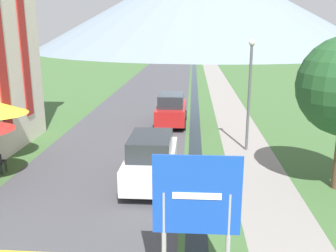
# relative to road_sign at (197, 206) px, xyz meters

# --- Properties ---
(ground_plane) EXTENTS (160.00, 160.00, 0.00)m
(ground_plane) POSITION_rel_road_sign_xyz_m (-1.15, 16.08, -1.95)
(ground_plane) COLOR #3D6033
(road) EXTENTS (6.40, 60.00, 0.01)m
(road) POSITION_rel_road_sign_xyz_m (-3.65, 26.08, -1.94)
(road) COLOR #424247
(road) RESTS_ON ground_plane
(footpath) EXTENTS (2.20, 60.00, 0.01)m
(footpath) POSITION_rel_road_sign_xyz_m (2.45, 26.08, -1.94)
(footpath) COLOR gray
(footpath) RESTS_ON ground_plane
(drainage_channel) EXTENTS (0.60, 60.00, 0.00)m
(drainage_channel) POSITION_rel_road_sign_xyz_m (0.05, 26.08, -1.94)
(drainage_channel) COLOR black
(drainage_channel) RESTS_ON ground_plane
(mountain_distant) EXTENTS (83.94, 83.94, 22.42)m
(mountain_distant) POSITION_rel_road_sign_xyz_m (2.16, 92.11, 9.26)
(mountain_distant) COLOR slate
(mountain_distant) RESTS_ON ground_plane
(road_sign) EXTENTS (1.80, 0.11, 3.03)m
(road_sign) POSITION_rel_road_sign_xyz_m (0.00, 0.00, 0.00)
(road_sign) COLOR #9E9EA3
(road_sign) RESTS_ON ground_plane
(parked_car_near) EXTENTS (1.77, 4.03, 1.82)m
(parked_car_near) POSITION_rel_road_sign_xyz_m (-1.55, 5.57, -1.04)
(parked_car_near) COLOR silver
(parked_car_near) RESTS_ON ground_plane
(parked_car_far) EXTENTS (1.72, 3.81, 1.82)m
(parked_car_far) POSITION_rel_road_sign_xyz_m (-1.32, 13.94, -1.04)
(parked_car_far) COLOR #A31919
(parked_car_far) RESTS_ON ground_plane
(streetlamp) EXTENTS (0.28, 0.28, 4.96)m
(streetlamp) POSITION_rel_road_sign_xyz_m (2.39, 9.61, 1.01)
(streetlamp) COLOR #515156
(streetlamp) RESTS_ON ground_plane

